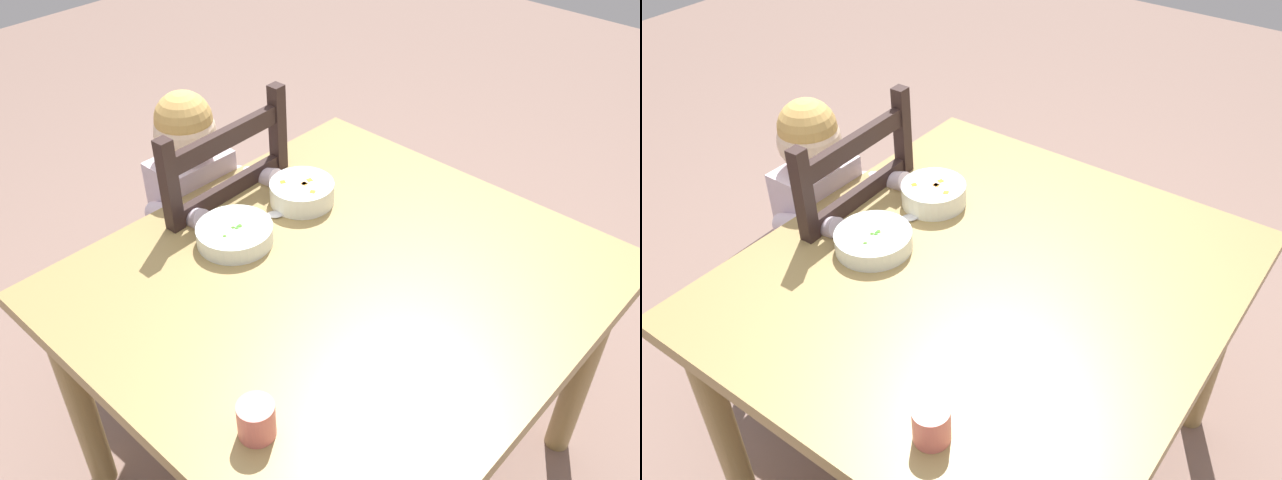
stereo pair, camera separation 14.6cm
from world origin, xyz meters
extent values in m
plane|color=#83665B|center=(0.00, 0.00, 0.00)|extent=(8.00, 8.00, 0.00)
cube|color=#9A7E49|center=(0.00, 0.00, 0.69)|extent=(1.14, 1.05, 0.04)
cylinder|color=#9A7E49|center=(0.50, -0.45, 0.34)|extent=(0.07, 0.07, 0.67)
cylinder|color=#9A7E49|center=(-0.50, 0.45, 0.34)|extent=(0.07, 0.07, 0.67)
cylinder|color=#9A7E49|center=(0.50, 0.45, 0.34)|extent=(0.07, 0.07, 0.67)
cube|color=#2D1E1B|center=(0.04, 0.62, 0.44)|extent=(0.44, 0.44, 0.02)
cube|color=#2D1E1B|center=(0.22, 0.82, 0.22)|extent=(0.04, 0.04, 0.43)
cube|color=#2D1E1B|center=(-0.16, 0.81, 0.22)|extent=(0.04, 0.04, 0.43)
cube|color=#2D1E1B|center=(0.24, 0.44, 0.22)|extent=(0.04, 0.04, 0.43)
cube|color=#2D1E1B|center=(-0.14, 0.43, 0.22)|extent=(0.04, 0.04, 0.43)
cube|color=#2D1E1B|center=(0.24, 0.44, 0.71)|extent=(0.04, 0.04, 0.51)
cube|color=#2D1E1B|center=(-0.14, 0.43, 0.71)|extent=(0.04, 0.04, 0.51)
cube|color=#2D1E1B|center=(0.05, 0.43, 0.89)|extent=(0.36, 0.04, 0.05)
cube|color=#2D1E1B|center=(0.05, 0.43, 0.73)|extent=(0.36, 0.04, 0.05)
cube|color=silver|center=(0.04, 0.59, 0.61)|extent=(0.22, 0.14, 0.32)
sphere|color=beige|center=(0.04, 0.59, 0.85)|extent=(0.17, 0.17, 0.17)
sphere|color=tan|center=(0.04, 0.59, 0.89)|extent=(0.16, 0.16, 0.16)
cylinder|color=#3F4C72|center=(-0.02, 0.47, 0.23)|extent=(0.07, 0.07, 0.45)
cylinder|color=#3F4C72|center=(0.09, 0.47, 0.23)|extent=(0.07, 0.07, 0.45)
cylinder|color=silver|center=(-0.09, 0.49, 0.69)|extent=(0.06, 0.24, 0.13)
cylinder|color=silver|center=(0.17, 0.49, 0.69)|extent=(0.06, 0.24, 0.13)
cylinder|color=white|center=(-0.08, 0.27, 0.74)|extent=(0.19, 0.19, 0.05)
cylinder|color=white|center=(-0.08, 0.27, 0.72)|extent=(0.08, 0.08, 0.01)
cylinder|color=#4F9C34|center=(-0.08, 0.27, 0.74)|extent=(0.15, 0.15, 0.02)
sphere|color=#4F9D33|center=(-0.08, 0.26, 0.76)|extent=(0.01, 0.01, 0.01)
sphere|color=#5BA133|center=(-0.12, 0.26, 0.76)|extent=(0.01, 0.01, 0.01)
sphere|color=#499234|center=(-0.06, 0.27, 0.76)|extent=(0.01, 0.01, 0.01)
sphere|color=#569A29|center=(-0.07, 0.26, 0.76)|extent=(0.01, 0.01, 0.01)
sphere|color=green|center=(-0.07, 0.27, 0.76)|extent=(0.01, 0.01, 0.01)
sphere|color=#4E9128|center=(-0.08, 0.27, 0.76)|extent=(0.01, 0.01, 0.01)
cylinder|color=white|center=(0.16, 0.27, 0.74)|extent=(0.17, 0.17, 0.06)
cylinder|color=white|center=(0.16, 0.27, 0.72)|extent=(0.08, 0.08, 0.01)
cylinder|color=orange|center=(0.16, 0.27, 0.75)|extent=(0.14, 0.14, 0.03)
cube|color=orange|center=(0.15, 0.23, 0.77)|extent=(0.02, 0.02, 0.01)
cube|color=orange|center=(0.16, 0.27, 0.77)|extent=(0.02, 0.02, 0.01)
cube|color=orange|center=(0.13, 0.31, 0.77)|extent=(0.02, 0.02, 0.01)
cube|color=orange|center=(0.16, 0.27, 0.77)|extent=(0.02, 0.02, 0.01)
cube|color=orange|center=(0.18, 0.27, 0.77)|extent=(0.02, 0.02, 0.01)
cube|color=silver|center=(0.11, 0.23, 0.72)|extent=(0.07, 0.08, 0.00)
ellipsoid|color=silver|center=(0.06, 0.28, 0.72)|extent=(0.05, 0.05, 0.01)
cylinder|color=#DE7168|center=(-0.42, -0.18, 0.75)|extent=(0.07, 0.07, 0.08)
camera|label=1|loc=(-0.90, -0.77, 1.74)|focal=38.15mm
camera|label=2|loc=(-0.99, -0.66, 1.74)|focal=38.15mm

